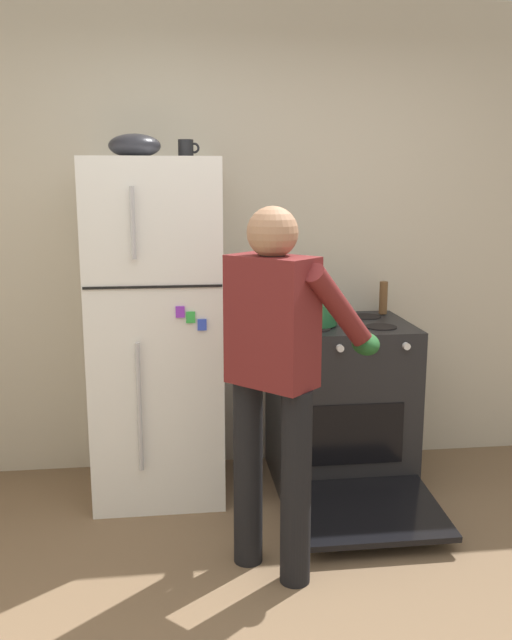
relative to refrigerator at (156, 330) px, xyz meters
The scene contains 8 objects.
kitchen_wall_back 0.80m from the refrigerator, 35.15° to the left, with size 6.00×0.10×2.70m, color beige.
refrigerator is the anchor object (origin of this frame).
stove_range 1.12m from the refrigerator, ahead, with size 0.76×1.23×0.93m.
person_cook 1.03m from the refrigerator, 59.45° to the right, with size 0.70×0.73×1.60m.
red_pot 0.87m from the refrigerator, ahead, with size 0.34×0.24×0.12m.
coffee_mug 0.97m from the refrigerator, 15.40° to the left, with size 0.11×0.08×0.10m.
pepper_mill 1.34m from the refrigerator, ahead, with size 0.05×0.05×0.19m, color brown.
mixing_bowl 0.97m from the refrigerator, behind, with size 0.27×0.27×0.12m, color black.
Camera 1 is at (-0.46, -2.07, 1.70)m, focal length 38.54 mm.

